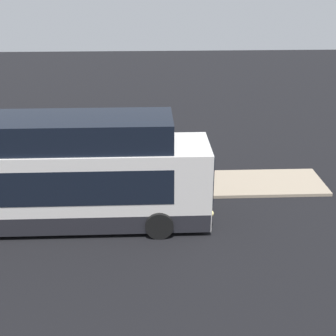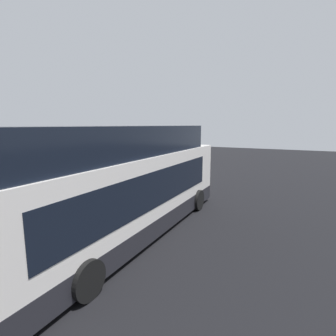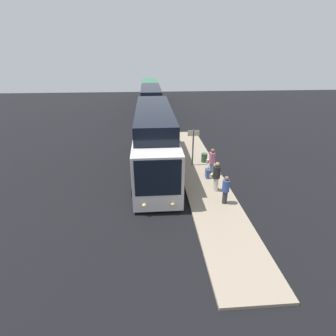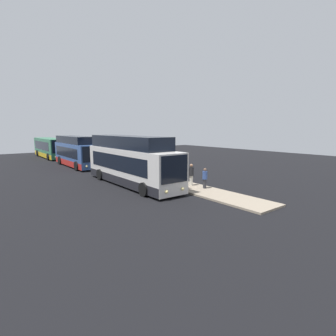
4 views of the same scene
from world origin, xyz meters
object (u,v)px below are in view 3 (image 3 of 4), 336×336
bus_second (151,106)px  bus_third (150,92)px  passenger_with_bags (226,189)px  passenger_boarding (216,175)px  suitcase (208,173)px  passenger_waiting (212,161)px  bus_lead (155,142)px  sign_post (193,143)px  trash_bin (204,158)px

bus_second → bus_third: 12.83m
passenger_with_bags → passenger_boarding: bearing=54.4°
passenger_with_bags → suitcase: bearing=52.3°
bus_second → passenger_waiting: bearing=13.2°
bus_lead → sign_post: 2.71m
suitcase → bus_second: bearing=-168.3°
bus_lead → bus_second: bearing=-180.0°
passenger_waiting → bus_lead: bearing=106.1°
bus_lead → passenger_waiting: 4.17m
passenger_with_bags → bus_second: bearing=58.5°
bus_third → passenger_with_bags: bus_third is taller
bus_lead → trash_bin: bus_lead is taller
sign_post → bus_second: bearing=-169.1°
bus_third → passenger_with_bags: (32.20, 3.62, -0.59)m
sign_post → bus_third: bearing=-174.2°
passenger_boarding → trash_bin: passenger_boarding is taller
bus_second → trash_bin: (13.57, 3.68, -1.27)m
suitcase → sign_post: sign_post is taller
bus_lead → passenger_boarding: (3.97, 3.45, -0.76)m
bus_third → trash_bin: bearing=7.9°
bus_lead → passenger_with_bags: bus_lead is taller
sign_post → bus_lead: bearing=-91.7°
passenger_waiting → trash_bin: size_ratio=2.79×
bus_second → trash_bin: 14.11m
bus_second → passenger_waiting: (15.73, 3.70, -0.61)m
bus_second → passenger_with_bags: 19.72m
bus_lead → suitcase: (2.25, 3.37, -1.44)m
bus_third → bus_second: bearing=0.0°
bus_second → sign_post: bearing=10.9°
bus_second → passenger_waiting: 16.18m
bus_third → trash_bin: (26.39, 3.68, -1.13)m
passenger_waiting → trash_bin: (-2.17, -0.03, -0.66)m
bus_second → bus_third: bus_second is taller
bus_second → suitcase: (16.23, 3.37, -1.29)m
passenger_boarding → sign_post: (-3.89, -0.74, 0.68)m
bus_second → passenger_boarding: bearing=10.9°
bus_lead → trash_bin: size_ratio=18.47×
sign_post → passenger_boarding: bearing=10.8°
passenger_boarding → passenger_with_bags: bearing=-131.7°
bus_lead → passenger_waiting: size_ratio=6.62×
bus_lead → passenger_boarding: bus_lead is taller
bus_second → bus_third: bearing=180.0°
bus_lead → passenger_waiting: bus_lead is taller
passenger_with_bags → sign_post: sign_post is taller
passenger_waiting → passenger_with_bags: (3.64, -0.09, -0.11)m
passenger_waiting → passenger_with_bags: passenger_waiting is taller
trash_bin → passenger_waiting: bearing=0.7°
passenger_boarding → sign_post: bearing=52.6°
passenger_boarding → bus_third: bearing=48.2°
bus_lead → trash_bin: 3.96m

